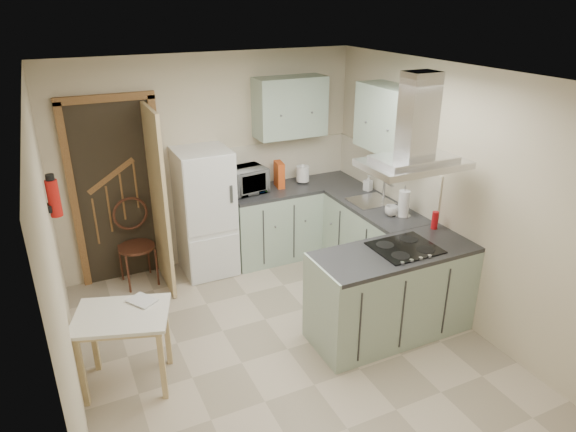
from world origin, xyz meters
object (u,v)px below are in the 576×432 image
fridge (205,212)px  drop_leaf_table (126,349)px  peninsula (392,292)px  bentwood_chair (136,247)px  microwave (243,181)px  extractor_hood (413,164)px

fridge → drop_leaf_table: (-1.21, -1.63, -0.40)m
fridge → drop_leaf_table: size_ratio=2.01×
peninsula → drop_leaf_table: 2.46m
fridge → peninsula: (1.22, -1.98, -0.30)m
bentwood_chair → microwave: size_ratio=1.68×
peninsula → extractor_hood: bearing=0.0°
extractor_hood → drop_leaf_table: 2.90m
fridge → drop_leaf_table: fridge is taller
fridge → peninsula: bearing=-58.3°
drop_leaf_table → microwave: (1.70, 1.67, 0.70)m
peninsula → microwave: microwave is taller
bentwood_chair → peninsula: bearing=-50.2°
microwave → peninsula: bearing=-77.9°
extractor_hood → microwave: bearing=112.4°
peninsula → extractor_hood: 1.27m
peninsula → bentwood_chair: size_ratio=1.71×
drop_leaf_table → peninsula: bearing=10.0°
fridge → peninsula: 2.35m
peninsula → microwave: 2.23m
extractor_hood → microwave: 2.29m
peninsula → drop_leaf_table: peninsula is taller
peninsula → bentwood_chair: 2.87m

